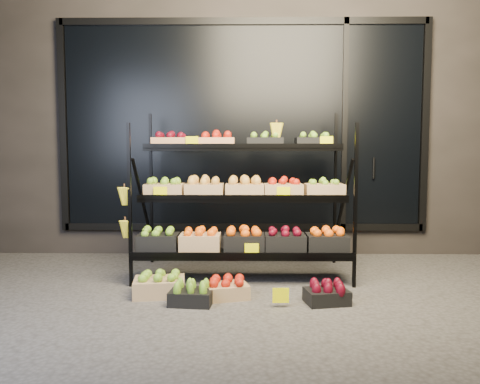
{
  "coord_description": "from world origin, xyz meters",
  "views": [
    {
      "loc": [
        0.03,
        -4.03,
        1.23
      ],
      "look_at": [
        -0.03,
        0.55,
        0.85
      ],
      "focal_mm": 35.0,
      "sensor_mm": 36.0,
      "label": 1
    }
  ],
  "objects_px": {
    "floor_crate_left": "(159,284)",
    "floor_crate_midleft": "(191,294)",
    "display_rack": "(242,197)",
    "floor_crate_midright": "(227,288)"
  },
  "relations": [
    {
      "from": "floor_crate_midleft",
      "to": "floor_crate_left",
      "type": "bearing_deg",
      "value": 148.74
    },
    {
      "from": "floor_crate_left",
      "to": "floor_crate_midright",
      "type": "distance_m",
      "value": 0.59
    },
    {
      "from": "floor_crate_midleft",
      "to": "floor_crate_midright",
      "type": "distance_m",
      "value": 0.33
    },
    {
      "from": "floor_crate_midright",
      "to": "display_rack",
      "type": "bearing_deg",
      "value": 65.82
    },
    {
      "from": "display_rack",
      "to": "floor_crate_midleft",
      "type": "relative_size",
      "value": 5.95
    },
    {
      "from": "display_rack",
      "to": "floor_crate_left",
      "type": "height_order",
      "value": "display_rack"
    },
    {
      "from": "display_rack",
      "to": "floor_crate_midright",
      "type": "relative_size",
      "value": 5.41
    },
    {
      "from": "display_rack",
      "to": "floor_crate_midleft",
      "type": "height_order",
      "value": "display_rack"
    },
    {
      "from": "floor_crate_left",
      "to": "floor_crate_midleft",
      "type": "distance_m",
      "value": 0.38
    },
    {
      "from": "floor_crate_left",
      "to": "floor_crate_midleft",
      "type": "bearing_deg",
      "value": -44.83
    }
  ]
}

